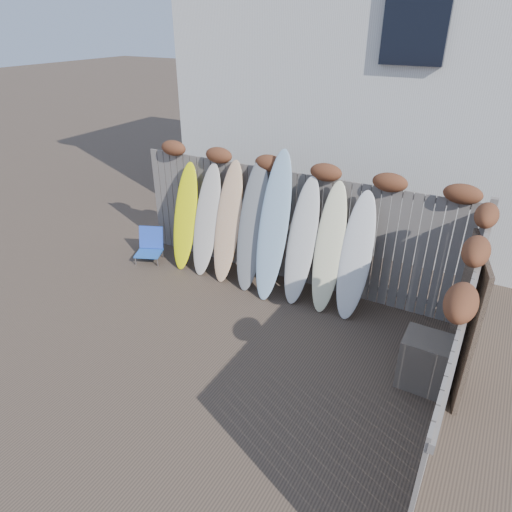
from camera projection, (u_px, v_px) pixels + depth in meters
The scene contains 15 objects.
ground at pixel (215, 352), 6.53m from camera, with size 80.00×80.00×0.00m, color #493A2D.
back_fence at pixel (293, 219), 7.79m from camera, with size 6.05×0.28×2.24m.
right_fence at pixel (456, 344), 4.89m from camera, with size 0.28×4.40×2.24m.
house at pixel (397, 71), 9.82m from camera, with size 8.50×5.50×6.33m.
beach_chair at pixel (150, 245), 8.90m from camera, with size 0.63×0.65×0.63m.
wooden_crate at pixel (425, 362), 5.81m from camera, with size 0.61×0.51×0.71m, color #716855.
lattice_panel at pixel (465, 320), 5.58m from camera, with size 0.05×1.28×1.92m, color #453A2A.
surfboard_0 at pixel (185, 217), 8.43m from camera, with size 0.46×0.07×2.01m, color #FFFE08.
surfboard_1 at pixel (207, 220), 8.22m from camera, with size 0.50×0.07×2.06m, color beige.
surfboard_2 at pixel (228, 222), 8.00m from camera, with size 0.48×0.07×2.18m, color tan.
surfboard_3 at pixel (252, 227), 7.73m from camera, with size 0.50×0.07×2.27m, color slate.
surfboard_4 at pixel (273, 227), 7.45m from camera, with size 0.51×0.07×2.52m, color #91B4D1.
surfboard_5 at pixel (301, 242), 7.38m from camera, with size 0.48×0.07×2.13m, color silver.
surfboard_6 at pixel (329, 248), 7.17m from camera, with size 0.45×0.07×2.12m, color #FBF6C0.
surfboard_7 at pixel (356, 256), 7.01m from camera, with size 0.49×0.07×2.05m, color silver.
Camera 1 is at (3.03, -4.18, 4.26)m, focal length 32.00 mm.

